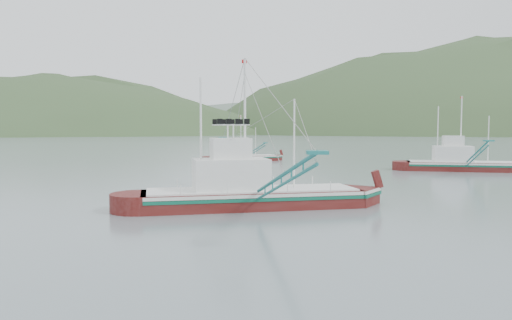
{
  "coord_description": "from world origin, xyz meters",
  "views": [
    {
      "loc": [
        1.3,
        -37.45,
        6.12
      ],
      "look_at": [
        0.0,
        6.0,
        3.2
      ],
      "focal_mm": 35.0,
      "sensor_mm": 36.0,
      "label": 1
    }
  ],
  "objects": [
    {
      "name": "ridge_distant",
      "position": [
        30.0,
        560.0,
        0.0
      ],
      "size": [
        960.0,
        400.0,
        240.0
      ],
      "primitive_type": "ellipsoid",
      "color": "slate",
      "rests_on": "ground"
    },
    {
      "name": "headland_left",
      "position": [
        -180.0,
        360.0,
        0.0
      ],
      "size": [
        448.0,
        308.0,
        210.0
      ],
      "primitive_type": "ellipsoid",
      "color": "#324A26",
      "rests_on": "ground"
    },
    {
      "name": "ground",
      "position": [
        0.0,
        0.0,
        0.0
      ],
      "size": [
        1200.0,
        1200.0,
        0.0
      ],
      "primitive_type": "plane",
      "color": "slate",
      "rests_on": "ground"
    },
    {
      "name": "main_boat",
      "position": [
        -0.29,
        -0.1,
        2.23
      ],
      "size": [
        17.01,
        29.31,
        12.06
      ],
      "rotation": [
        0.0,
        0.0,
        0.24
      ],
      "color": "#4B0F0C",
      "rests_on": "ground"
    },
    {
      "name": "bg_boat_right",
      "position": [
        27.82,
        32.03,
        1.89
      ],
      "size": [
        15.64,
        27.19,
        11.11
      ],
      "rotation": [
        0.0,
        0.0,
        -0.19
      ],
      "color": "#4B0F0C",
      "rests_on": "ground"
    },
    {
      "name": "bg_boat_far",
      "position": [
        -3.73,
        50.65,
        1.75
      ],
      "size": [
        12.23,
        20.68,
        8.74
      ],
      "rotation": [
        0.0,
        0.0,
        0.39
      ],
      "color": "#4B0F0C",
      "rests_on": "ground"
    }
  ]
}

